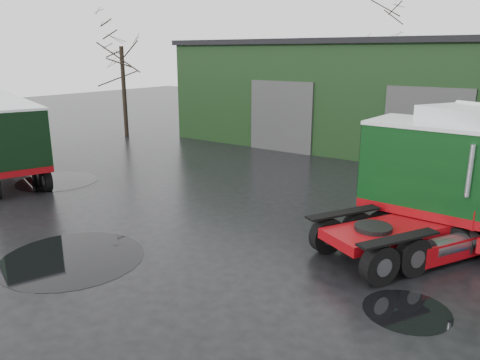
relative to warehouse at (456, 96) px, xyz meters
name	(u,v)px	position (x,y,z in m)	size (l,w,h in m)	color
ground	(207,260)	(-2.00, -20.00, -3.16)	(100.00, 100.00, 0.00)	black
warehouse	(456,96)	(0.00, 0.00, 0.00)	(32.40, 12.40, 6.30)	black
hero_tractor	(421,183)	(2.50, -16.07, -1.10)	(2.81, 6.62, 4.11)	#0C4216
tree_left	(123,73)	(-19.00, -8.00, 1.09)	(4.40, 4.40, 8.50)	black
tree_back_a	(382,62)	(-8.00, 10.00, 1.59)	(4.40, 4.40, 9.50)	black
puddle_0	(72,258)	(-5.12, -22.12, -3.15)	(3.95, 3.95, 0.01)	black
puddle_1	(407,311)	(3.31, -19.44, -3.15)	(1.93, 1.93, 0.01)	black
puddle_2	(57,181)	(-12.68, -17.56, -3.15)	(3.51, 3.51, 0.01)	black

